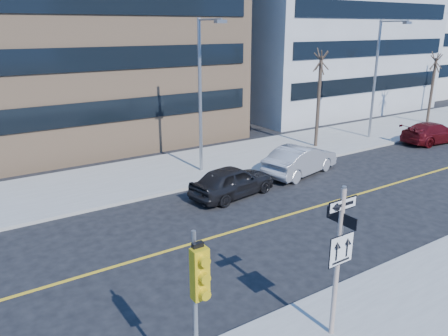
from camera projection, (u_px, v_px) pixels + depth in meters
ground at (270, 291)px, 13.38m from camera, size 120.00×120.00×0.00m
far_sidewalk at (358, 135)px, 32.28m from camera, size 66.00×6.00×0.15m
road_centerline at (401, 181)px, 22.81m from camera, size 40.00×0.14×0.01m
sign_pole at (339, 255)px, 10.63m from camera, size 0.92×0.92×4.06m
traffic_signal at (199, 288)px, 8.24m from camera, size 0.32×0.45×4.00m
parked_car_a at (232, 181)px, 20.65m from camera, size 2.45×4.64×1.50m
parked_car_b at (300, 160)px, 23.75m from camera, size 2.75×5.13×1.60m
parked_car_d at (433, 133)px, 30.22m from camera, size 2.41×5.10×1.44m
streetlight_a at (202, 87)px, 22.55m from camera, size 0.55×2.25×8.00m
streetlight_b at (379, 72)px, 29.84m from camera, size 0.55×2.25×8.00m
street_tree_west at (321, 63)px, 27.43m from camera, size 1.80×1.80×6.35m
street_tree_east at (436, 63)px, 34.62m from camera, size 1.80×1.80×5.75m
building_brick at (78, 8)px, 31.53m from camera, size 18.00×18.00×18.00m
building_grey_mid at (309, 29)px, 42.66m from camera, size 20.00×16.00×15.00m
building_grey_far at (414, 24)px, 55.82m from camera, size 18.00×18.00×16.00m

